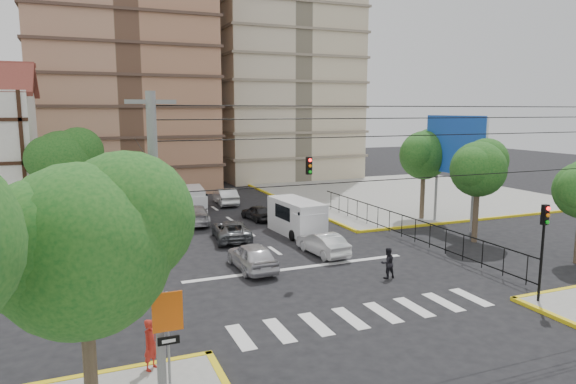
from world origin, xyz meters
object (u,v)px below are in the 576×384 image
van_left_lane (193,200)px  car_silver_front_left (252,256)px  traffic_light_se (543,237)px  pedestrian_crosswalk (387,263)px  traffic_light_nw (138,202)px  car_white_front_right (323,244)px  pedestrian_sw_corner (151,345)px  district_sign (168,321)px  van_right_lane (298,218)px

van_left_lane → car_silver_front_left: size_ratio=1.05×
traffic_light_se → pedestrian_crosswalk: bearing=127.0°
traffic_light_nw → car_white_front_right: size_ratio=1.06×
van_left_lane → traffic_light_se: bearing=-63.8°
traffic_light_nw → pedestrian_sw_corner: traffic_light_nw is taller
district_sign → car_silver_front_left: 12.89m
traffic_light_se → pedestrian_sw_corner: traffic_light_se is taller
van_left_lane → car_white_front_right: 16.95m
district_sign → car_silver_front_left: (6.29, 11.12, -1.69)m
traffic_light_nw → van_right_lane: traffic_light_nw is taller
traffic_light_se → car_white_front_right: (-5.45, 10.85, -2.43)m
traffic_light_nw → pedestrian_sw_corner: size_ratio=2.57×
traffic_light_nw → pedestrian_sw_corner: 15.50m
pedestrian_crosswalk → van_left_lane: bearing=-76.2°
car_white_front_right → car_silver_front_left: bearing=8.5°
van_right_lane → pedestrian_sw_corner: bearing=-131.6°
district_sign → pedestrian_crosswalk: 14.33m
car_silver_front_left → traffic_light_se: bearing=135.9°
traffic_light_se → pedestrian_sw_corner: bearing=179.0°
pedestrian_sw_corner → car_white_front_right: bearing=-1.3°
traffic_light_se → district_sign: size_ratio=1.38×
van_right_lane → van_left_lane: size_ratio=1.17×
traffic_light_se → car_white_front_right: size_ratio=1.06×
van_right_lane → van_left_lane: van_right_lane is taller
district_sign → traffic_light_nw: bearing=86.6°
van_left_lane → car_white_front_right: (4.38, -16.38, -0.30)m
traffic_light_se → car_silver_front_left: traffic_light_se is taller
van_right_lane → pedestrian_crosswalk: bearing=-90.9°
car_white_front_right → district_sign: bearing=42.8°
car_silver_front_left → pedestrian_sw_corner: bearing=54.0°
traffic_light_se → car_silver_front_left: (-10.31, 9.68, -2.35)m
car_silver_front_left → car_white_front_right: bearing=-167.4°
traffic_light_nw → district_sign: (-1.00, -17.04, -0.66)m
van_right_lane → pedestrian_sw_corner: 19.82m
van_left_lane → car_silver_front_left: 17.55m
van_left_lane → traffic_light_nw: bearing=-110.0°
van_right_lane → traffic_light_se: bearing=-77.2°
car_white_front_right → pedestrian_sw_corner: size_ratio=2.43×
pedestrian_sw_corner → van_left_lane: bearing=31.4°
car_white_front_right → van_right_lane: bearing=-101.8°
van_right_lane → car_white_front_right: size_ratio=1.32×
traffic_light_nw → car_white_front_right: 11.47m
car_white_front_right → pedestrian_crosswalk: pedestrian_crosswalk is taller
van_right_lane → car_silver_front_left: bearing=-134.9°
car_white_front_right → pedestrian_crosswalk: bearing=97.9°
traffic_light_nw → car_white_front_right: (10.15, -4.75, -2.43)m
traffic_light_nw → car_silver_front_left: bearing=-48.2°
traffic_light_se → van_left_lane: bearing=109.8°
district_sign → car_white_front_right: size_ratio=0.77×
traffic_light_nw → car_silver_front_left: 8.28m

